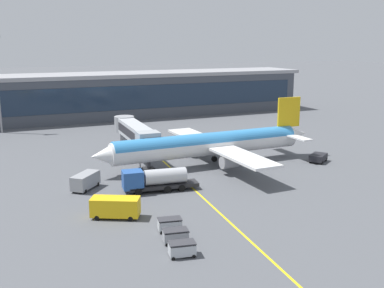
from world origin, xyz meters
name	(u,v)px	position (x,y,z in m)	size (l,w,h in m)	color
ground_plane	(183,183)	(0.00, 0.00, 0.00)	(700.00, 700.00, 0.00)	#515459
apron_lead_in_line	(182,179)	(0.67, 2.00, 0.00)	(0.30, 80.00, 0.01)	yellow
terminal_building	(22,99)	(-18.14, 65.31, 6.19)	(161.93, 16.73, 12.34)	#424751
main_airliner	(210,144)	(8.17, 7.68, 3.74)	(41.07, 32.52, 10.91)	white
jet_bridge	(134,132)	(-2.01, 18.37, 4.75)	(4.51, 20.48, 6.44)	#B2B7BC
fuel_tanker	(155,179)	(-5.16, -2.07, 1.75)	(11.03, 3.84, 3.25)	#232326
pushback_tug	(318,157)	(26.71, 1.80, 0.85)	(4.44, 4.04, 1.40)	black
lavatory_truck	(116,206)	(-12.81, -9.71, 1.42)	(6.21, 4.72, 2.50)	yellow
crew_van	(85,181)	(-14.15, 2.82, 1.31)	(4.90, 5.13, 2.30)	gray
baggage_cart_0	(182,249)	(-9.48, -22.34, 0.78)	(2.88, 2.02, 1.48)	#B2B7BC
baggage_cart_1	(175,236)	(-8.92, -19.19, 0.78)	(2.88, 2.02, 1.48)	gray
baggage_cart_2	(170,224)	(-8.36, -16.04, 0.78)	(2.88, 2.02, 1.48)	#B2B7BC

